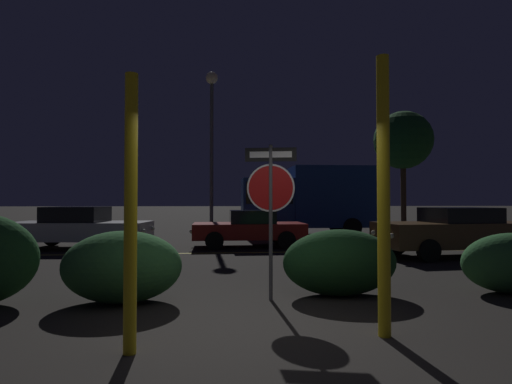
{
  "coord_description": "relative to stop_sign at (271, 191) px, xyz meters",
  "views": [
    {
      "loc": [
        -0.5,
        -4.81,
        1.57
      ],
      "look_at": [
        0.47,
        5.49,
        1.82
      ],
      "focal_mm": 28.0,
      "sensor_mm": 36.0,
      "label": 1
    }
  ],
  "objects": [
    {
      "name": "street_lamp",
      "position": [
        -1.14,
        11.39,
        3.41
      ],
      "size": [
        0.54,
        0.54,
        7.34
      ],
      "color": "#4C4C51",
      "rests_on": "ground_plane"
    },
    {
      "name": "delivery_truck",
      "position": [
        3.24,
        12.07,
        -0.04
      ],
      "size": [
        6.07,
        2.62,
        3.19
      ],
      "rotation": [
        0.0,
        0.0,
        1.56
      ],
      "color": "navy",
      "rests_on": "ground_plane"
    },
    {
      "name": "hedge_bush_2",
      "position": [
        1.19,
        0.18,
        -1.19
      ],
      "size": [
        1.92,
        0.99,
        1.1
      ],
      "primitive_type": "ellipsoid",
      "color": "#19421E",
      "rests_on": "ground_plane"
    },
    {
      "name": "road_center_stripe",
      "position": [
        -0.34,
        5.89,
        -1.74
      ],
      "size": [
        32.27,
        0.12,
        0.01
      ],
      "primitive_type": "cube",
      "color": "gold",
      "rests_on": "ground_plane"
    },
    {
      "name": "ground_plane",
      "position": [
        -0.34,
        -1.53,
        -1.74
      ],
      "size": [
        260.0,
        260.0,
        0.0
      ],
      "primitive_type": "plane",
      "color": "black"
    },
    {
      "name": "yellow_pole_right",
      "position": [
        1.09,
        -1.83,
        -0.1
      ],
      "size": [
        0.15,
        0.15,
        3.29
      ],
      "primitive_type": "cylinder",
      "color": "yellow",
      "rests_on": "ground_plane"
    },
    {
      "name": "passing_car_1",
      "position": [
        -5.44,
        7.47,
        -1.04
      ],
      "size": [
        4.67,
        2.27,
        1.39
      ],
      "rotation": [
        0.0,
        0.0,
        -1.66
      ],
      "color": "silver",
      "rests_on": "ground_plane"
    },
    {
      "name": "hedge_bush_1",
      "position": [
        -2.32,
        0.03,
        -1.19
      ],
      "size": [
        1.83,
        1.18,
        1.11
      ],
      "primitive_type": "ellipsoid",
      "color": "#2D6633",
      "rests_on": "ground_plane"
    },
    {
      "name": "tree_0",
      "position": [
        10.3,
        16.8,
        3.52
      ],
      "size": [
        3.49,
        3.49,
        7.04
      ],
      "color": "#422D1E",
      "rests_on": "ground_plane"
    },
    {
      "name": "stop_sign",
      "position": [
        0.0,
        0.0,
        0.0
      ],
      "size": [
        0.82,
        0.19,
        2.48
      ],
      "rotation": [
        0.0,
        0.0,
        -0.2
      ],
      "color": "#4C4C51",
      "rests_on": "ground_plane"
    },
    {
      "name": "passing_car_3",
      "position": [
        5.9,
        4.42,
        -1.03
      ],
      "size": [
        4.61,
        2.06,
        1.4
      ],
      "rotation": [
        0.0,
        0.0,
        1.65
      ],
      "color": "brown",
      "rests_on": "ground_plane"
    },
    {
      "name": "yellow_pole_left",
      "position": [
        -1.74,
        -2.09,
        -0.29
      ],
      "size": [
        0.13,
        0.13,
        2.91
      ],
      "primitive_type": "cylinder",
      "color": "yellow",
      "rests_on": "ground_plane"
    },
    {
      "name": "passing_car_2",
      "position": [
        0.23,
        7.46,
        -1.09
      ],
      "size": [
        3.91,
        1.9,
        1.26
      ],
      "rotation": [
        0.0,
        0.0,
        1.58
      ],
      "color": "maroon",
      "rests_on": "ground_plane"
    }
  ]
}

